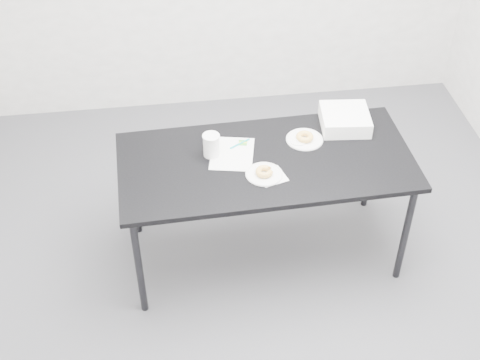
{
  "coord_description": "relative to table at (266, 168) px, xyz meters",
  "views": [
    {
      "loc": [
        -0.48,
        -2.8,
        3.25
      ],
      "look_at": [
        -0.1,
        0.02,
        0.79
      ],
      "focal_mm": 50.0,
      "sensor_mm": 36.0,
      "label": 1
    }
  ],
  "objects": [
    {
      "name": "donut_far",
      "position": [
        0.26,
        0.16,
        0.08
      ],
      "size": [
        0.11,
        0.11,
        0.04
      ],
      "primitive_type": "torus",
      "rotation": [
        0.0,
        0.0,
        -0.09
      ],
      "color": "gold",
      "rests_on": "plate_far"
    },
    {
      "name": "scorecard",
      "position": [
        -0.19,
        0.08,
        0.06
      ],
      "size": [
        0.31,
        0.36,
        0.0
      ],
      "primitive_type": "cube",
      "rotation": [
        0.0,
        0.0,
        -0.2
      ],
      "color": "white",
      "rests_on": "table"
    },
    {
      "name": "plate_near",
      "position": [
        -0.03,
        -0.13,
        0.07
      ],
      "size": [
        0.21,
        0.21,
        0.01
      ],
      "primitive_type": "cylinder",
      "color": "silver",
      "rests_on": "napkin"
    },
    {
      "name": "bakery_box",
      "position": [
        0.54,
        0.27,
        0.11
      ],
      "size": [
        0.32,
        0.32,
        0.1
      ],
      "primitive_type": "cube",
      "rotation": [
        0.0,
        0.0,
        -0.1
      ],
      "color": "white",
      "rests_on": "table"
    },
    {
      "name": "napkin",
      "position": [
        0.01,
        -0.15,
        0.06
      ],
      "size": [
        0.18,
        0.18,
        0.0
      ],
      "primitive_type": "cube",
      "rotation": [
        0.0,
        0.0,
        0.29
      ],
      "color": "white",
      "rests_on": "table"
    },
    {
      "name": "cup_lid",
      "position": [
        0.22,
        0.14,
        0.07
      ],
      "size": [
        0.1,
        0.1,
        0.01
      ],
      "primitive_type": "cylinder",
      "color": "white",
      "rests_on": "table"
    },
    {
      "name": "plate_far",
      "position": [
        0.26,
        0.16,
        0.06
      ],
      "size": [
        0.23,
        0.23,
        0.01
      ],
      "primitive_type": "cylinder",
      "color": "silver",
      "rests_on": "table"
    },
    {
      "name": "pen",
      "position": [
        -0.13,
        0.16,
        0.07
      ],
      "size": [
        0.13,
        0.08,
        0.01
      ],
      "primitive_type": "cylinder",
      "rotation": [
        0.0,
        1.57,
        0.55
      ],
      "color": "#0D9097",
      "rests_on": "scorecard"
    },
    {
      "name": "coffee_cup",
      "position": [
        -0.31,
        0.09,
        0.13
      ],
      "size": [
        0.09,
        0.09,
        0.14
      ],
      "primitive_type": "cylinder",
      "color": "white",
      "rests_on": "table"
    },
    {
      "name": "donut_near",
      "position": [
        -0.03,
        -0.13,
        0.08
      ],
      "size": [
        0.11,
        0.11,
        0.03
      ],
      "primitive_type": "torus",
      "rotation": [
        0.0,
        0.0,
        0.15
      ],
      "color": "gold",
      "rests_on": "plate_near"
    },
    {
      "name": "logo_patch",
      "position": [
        -0.11,
        0.17,
        0.06
      ],
      "size": [
        0.06,
        0.06,
        0.0
      ],
      "primitive_type": "cube",
      "rotation": [
        0.0,
        0.0,
        -0.2
      ],
      "color": "green",
      "rests_on": "scorecard"
    },
    {
      "name": "floor",
      "position": [
        -0.08,
        -0.18,
        -0.73
      ],
      "size": [
        4.0,
        4.0,
        0.0
      ],
      "primitive_type": "plane",
      "color": "#4B4C50",
      "rests_on": "ground"
    },
    {
      "name": "table",
      "position": [
        0.0,
        0.0,
        0.0
      ],
      "size": [
        1.75,
        0.86,
        0.79
      ],
      "rotation": [
        0.0,
        0.0,
        0.03
      ],
      "color": "black",
      "rests_on": "floor"
    }
  ]
}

